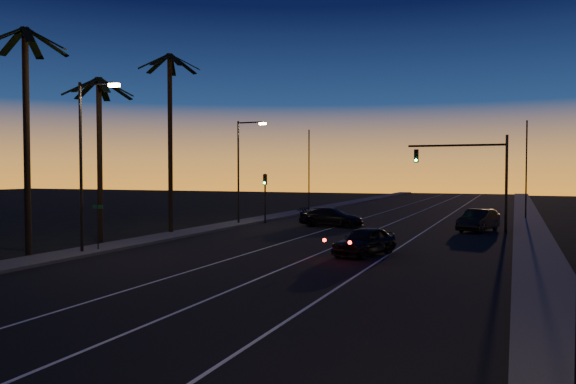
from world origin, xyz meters
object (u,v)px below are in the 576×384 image
at_px(signal_mast, 472,166).
at_px(right_car, 478,220).
at_px(cross_car, 331,217).
at_px(lead_car, 365,241).

height_order(signal_mast, right_car, signal_mast).
distance_m(signal_mast, right_car, 4.00).
relative_size(signal_mast, right_car, 1.38).
distance_m(signal_mast, cross_car, 11.28).
relative_size(signal_mast, lead_car, 1.39).
distance_m(lead_car, cross_car, 15.28).
xyz_separation_m(right_car, cross_car, (-11.00, -0.68, -0.06)).
bearing_deg(lead_car, signal_mast, 73.97).
distance_m(signal_mast, lead_car, 15.91).
relative_size(lead_car, right_car, 0.99).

